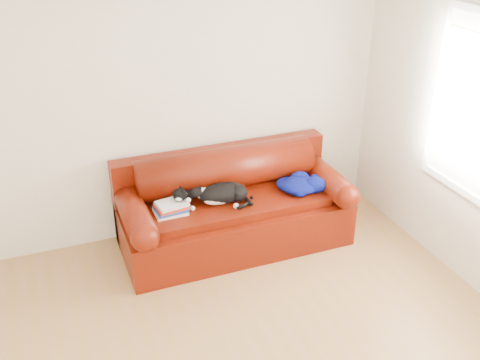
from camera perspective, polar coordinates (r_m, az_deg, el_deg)
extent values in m
cube|color=beige|center=(5.13, -8.97, 7.51)|extent=(4.50, 0.02, 2.60)
cube|color=#3D0302|center=(5.32, -0.59, -4.44)|extent=(2.10, 0.90, 0.42)
cube|color=#3D0302|center=(5.15, -0.40, -2.45)|extent=(1.66, 0.62, 0.10)
cylinder|color=black|center=(4.96, -9.45, -10.14)|extent=(0.06, 0.06, 0.05)
cylinder|color=black|center=(5.52, 9.77, -5.85)|extent=(0.06, 0.06, 0.05)
cylinder|color=black|center=(5.49, -10.99, -6.16)|extent=(0.06, 0.06, 0.05)
cylinder|color=black|center=(6.01, 6.63, -2.67)|extent=(0.06, 0.06, 0.05)
cube|color=#3D0302|center=(5.50, -1.92, -0.69)|extent=(2.10, 0.18, 0.85)
cylinder|color=#3D0302|center=(5.30, -1.57, 1.22)|extent=(1.70, 0.40, 0.40)
cylinder|color=#3D0302|center=(4.95, -10.75, -3.18)|extent=(0.24, 0.88, 0.24)
sphere|color=#3D0302|center=(4.57, -9.63, -5.80)|extent=(0.24, 0.24, 0.24)
cylinder|color=#3D0302|center=(5.51, 8.48, 0.38)|extent=(0.24, 0.88, 0.24)
sphere|color=#3D0302|center=(5.18, 10.82, -1.69)|extent=(0.24, 0.24, 0.24)
cube|color=beige|center=(4.95, -6.99, -3.18)|extent=(0.28, 0.22, 0.02)
cube|color=white|center=(4.95, -6.99, -3.18)|extent=(0.27, 0.20, 0.02)
cube|color=#1C3698|center=(4.94, -7.00, -2.93)|extent=(0.28, 0.22, 0.02)
cube|color=white|center=(4.94, -7.00, -2.93)|extent=(0.27, 0.21, 0.02)
cube|color=red|center=(4.93, -7.02, -2.68)|extent=(0.28, 0.23, 0.02)
cube|color=white|center=(4.93, -7.02, -2.68)|extent=(0.27, 0.22, 0.02)
cube|color=silver|center=(4.92, -7.04, -2.43)|extent=(0.28, 0.23, 0.02)
cube|color=white|center=(4.92, -7.04, -2.43)|extent=(0.27, 0.22, 0.02)
ellipsoid|color=black|center=(5.05, -1.76, -1.32)|extent=(0.50, 0.40, 0.18)
ellipsoid|color=silver|center=(5.02, -2.02, -1.94)|extent=(0.33, 0.25, 0.11)
ellipsoid|color=silver|center=(5.04, -3.74, -1.38)|extent=(0.16, 0.15, 0.11)
ellipsoid|color=black|center=(5.05, -0.24, -1.44)|extent=(0.24, 0.24, 0.15)
ellipsoid|color=black|center=(5.05, -5.01, -0.67)|extent=(0.17, 0.16, 0.11)
ellipsoid|color=silver|center=(5.02, -5.09, -1.03)|extent=(0.08, 0.07, 0.05)
sphere|color=#BF7272|center=(5.01, -5.23, -1.06)|extent=(0.02, 0.02, 0.02)
cone|color=black|center=(5.00, -4.92, -0.30)|extent=(0.06, 0.06, 0.05)
cone|color=black|center=(5.05, -4.83, 0.02)|extent=(0.06, 0.06, 0.05)
cylinder|color=black|center=(5.05, 0.83, -2.11)|extent=(0.04, 0.15, 0.04)
sphere|color=silver|center=(5.06, -4.16, -2.21)|extent=(0.04, 0.04, 0.04)
sphere|color=silver|center=(4.98, -0.42, -2.64)|extent=(0.04, 0.04, 0.04)
ellipsoid|color=#05024C|center=(5.28, 6.10, -0.46)|extent=(0.41, 0.38, 0.12)
ellipsoid|color=#05024C|center=(5.28, 7.59, -0.44)|extent=(0.25, 0.22, 0.14)
ellipsoid|color=#05024C|center=(5.32, 4.92, -0.39)|extent=(0.25, 0.29, 0.09)
ellipsoid|color=#05024C|center=(5.38, 6.09, 0.21)|extent=(0.21, 0.17, 0.14)
ellipsoid|color=#05024C|center=(5.20, 6.04, -1.12)|extent=(0.16, 0.17, 0.09)
ellipsoid|color=silver|center=(5.24, 7.01, -0.53)|extent=(0.17, 0.08, 0.04)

